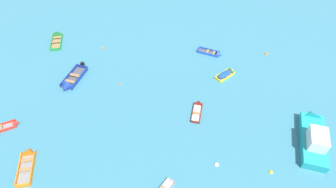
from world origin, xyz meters
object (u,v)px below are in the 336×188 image
rowboat_yellow_near_left (228,73)px  motor_launch_turquoise_midfield_left (313,135)px  mooring_buoy_far_field (120,84)px  rowboat_orange_back_row_center (28,159)px  rowboat_maroon_center (198,107)px  rowboat_green_midfield_right (57,37)px  rowboat_blue_distant_center (215,54)px  rowboat_red_cluster_inner (9,125)px  mooring_buoy_central (271,172)px  mooring_buoy_near_foreground (217,165)px  mooring_buoy_outer_edge (102,48)px  rowboat_deep_blue_near_camera (70,83)px  mooring_buoy_between_boats_right (266,54)px

rowboat_yellow_near_left → motor_launch_turquoise_midfield_left: bearing=-46.7°
motor_launch_turquoise_midfield_left → mooring_buoy_far_field: 22.32m
rowboat_orange_back_row_center → rowboat_maroon_center: size_ratio=1.29×
rowboat_green_midfield_right → rowboat_blue_distant_center: bearing=-2.6°
rowboat_red_cluster_inner → motor_launch_turquoise_midfield_left: motor_launch_turquoise_midfield_left is taller
rowboat_yellow_near_left → rowboat_orange_back_row_center: size_ratio=0.65×
mooring_buoy_central → mooring_buoy_near_foreground: size_ratio=0.86×
rowboat_yellow_near_left → mooring_buoy_central: size_ratio=7.27×
motor_launch_turquoise_midfield_left → mooring_buoy_near_foreground: size_ratio=16.73×
rowboat_blue_distant_center → motor_launch_turquoise_midfield_left: (10.03, -12.71, 0.59)m
rowboat_maroon_center → mooring_buoy_outer_edge: rowboat_maroon_center is taller
motor_launch_turquoise_midfield_left → rowboat_maroon_center: 12.23m
rowboat_deep_blue_near_camera → mooring_buoy_near_foreground: rowboat_deep_blue_near_camera is taller
rowboat_red_cluster_inner → rowboat_green_midfield_right: size_ratio=0.71×
rowboat_blue_distant_center → rowboat_yellow_near_left: size_ratio=1.27×
mooring_buoy_central → rowboat_green_midfield_right: bearing=147.3°
mooring_buoy_far_field → mooring_buoy_central: bearing=-30.4°
motor_launch_turquoise_midfield_left → rowboat_orange_back_row_center: bearing=-168.3°
rowboat_maroon_center → mooring_buoy_near_foreground: (2.15, -7.08, -0.13)m
rowboat_deep_blue_near_camera → mooring_buoy_far_field: size_ratio=16.95×
rowboat_red_cluster_inner → mooring_buoy_outer_edge: bearing=66.9°
rowboat_orange_back_row_center → mooring_buoy_outer_edge: rowboat_orange_back_row_center is taller
rowboat_orange_back_row_center → mooring_buoy_far_field: 13.14m
rowboat_yellow_near_left → rowboat_maroon_center: size_ratio=0.84×
rowboat_orange_back_row_center → mooring_buoy_between_boats_right: (25.06, 19.50, -0.22)m
mooring_buoy_near_foreground → mooring_buoy_between_boats_right: size_ratio=0.98×
rowboat_blue_distant_center → rowboat_orange_back_row_center: size_ratio=0.83×
motor_launch_turquoise_midfield_left → rowboat_maroon_center: (-11.85, 2.94, -0.62)m
mooring_buoy_near_foreground → rowboat_yellow_near_left: bearing=84.2°
rowboat_yellow_near_left → rowboat_maroon_center: 6.88m
rowboat_blue_distant_center → mooring_buoy_near_foreground: bearing=-88.9°
rowboat_yellow_near_left → mooring_buoy_between_boats_right: size_ratio=6.11×
rowboat_red_cluster_inner → rowboat_maroon_center: size_ratio=0.95×
rowboat_yellow_near_left → rowboat_blue_distant_center: bearing=113.3°
rowboat_deep_blue_near_camera → motor_launch_turquoise_midfield_left: size_ratio=0.66×
motor_launch_turquoise_midfield_left → mooring_buoy_central: (-4.60, -4.33, -0.76)m
motor_launch_turquoise_midfield_left → mooring_buoy_far_field: motor_launch_turquoise_midfield_left is taller
rowboat_orange_back_row_center → rowboat_red_cluster_inner: bearing=136.1°
rowboat_blue_distant_center → mooring_buoy_near_foreground: size_ratio=7.92×
rowboat_deep_blue_near_camera → rowboat_green_midfield_right: rowboat_deep_blue_near_camera is taller
rowboat_green_midfield_right → mooring_buoy_outer_edge: 7.23m
mooring_buoy_outer_edge → rowboat_yellow_near_left: bearing=-10.9°
motor_launch_turquoise_midfield_left → mooring_buoy_outer_edge: (-25.72, 12.22, -0.76)m
rowboat_red_cluster_inner → mooring_buoy_between_boats_right: bearing=28.7°
rowboat_yellow_near_left → rowboat_orange_back_row_center: (-19.64, -14.70, -0.02)m
mooring_buoy_far_field → mooring_buoy_between_boats_right: (18.63, 8.05, 0.00)m
rowboat_blue_distant_center → rowboat_orange_back_row_center: bearing=-134.2°
mooring_buoy_between_boats_right → mooring_buoy_central: bearing=-95.2°
mooring_buoy_outer_edge → rowboat_orange_back_row_center: bearing=-97.3°
mooring_buoy_outer_edge → mooring_buoy_between_boats_right: bearing=3.7°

